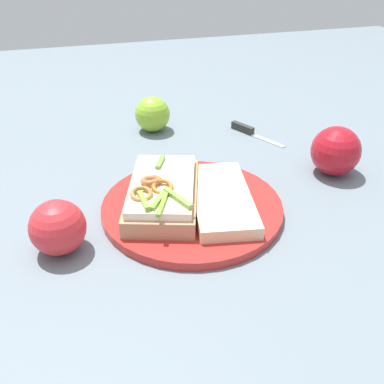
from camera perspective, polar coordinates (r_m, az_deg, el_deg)
ground_plane at (r=0.67m, az=0.00°, el=-2.42°), size 2.00×2.00×0.00m
plate at (r=0.66m, az=0.00°, el=-1.95°), size 0.26×0.26×0.01m
sandwich at (r=0.65m, az=-3.73°, el=-0.10°), size 0.14×0.19×0.05m
bread_slice_side at (r=0.66m, az=3.67°, el=-0.85°), size 0.11×0.19×0.02m
apple_0 at (r=0.60m, az=-16.46°, el=-4.27°), size 0.09×0.09×0.07m
apple_1 at (r=0.78m, az=17.54°, el=4.92°), size 0.11×0.11×0.08m
apple_2 at (r=0.91m, az=-5.06°, el=9.66°), size 0.10×0.10×0.07m
knife at (r=0.91m, az=7.17°, el=7.56°), size 0.07×0.12×0.01m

